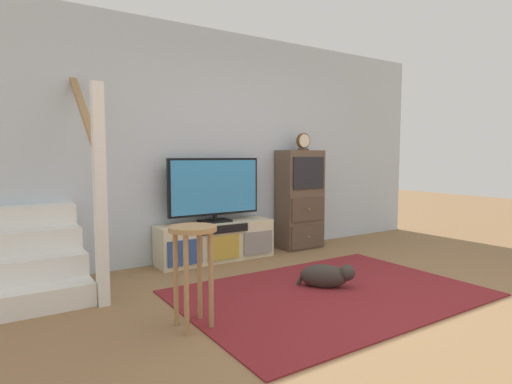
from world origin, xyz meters
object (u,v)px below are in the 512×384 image
Objects in this scene: bar_stool_near at (193,253)px; television at (215,188)px; dog at (327,276)px; desk_clock at (303,142)px; media_console at (216,241)px; side_cabinet at (300,200)px.

television is at bearing 57.99° from bar_stool_near.
dog is at bearing -75.33° from television.
desk_clock is 2.14m from dog.
media_console is at bearing 179.79° from desk_clock.
media_console is at bearing 57.61° from bar_stool_near.
television reaches higher than media_console.
media_console is 1.91m from bar_stool_near.
television is at bearing 104.67° from dog.
bar_stool_near is at bearing -174.47° from dog.
side_cabinet is 5.78× the size of desk_clock.
bar_stool_near is at bearing -122.01° from television.
television is 2.50× the size of dog.
desk_clock is at bearing 34.63° from bar_stool_near.
media_console is 1.51m from dog.
bar_stool_near is (-1.01, -1.59, 0.31)m from media_console.
dog is (0.39, -1.46, -0.11)m from media_console.
side_cabinet is at bearing 35.31° from bar_stool_near.
bar_stool_near is (-2.30, -1.59, -0.86)m from desk_clock.
desk_clock is (1.29, -0.00, 1.18)m from media_console.
dog is (0.39, -1.48, -0.73)m from television.
bar_stool_near is at bearing -122.39° from media_console.
side_cabinet is 2.78m from bar_stool_near.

